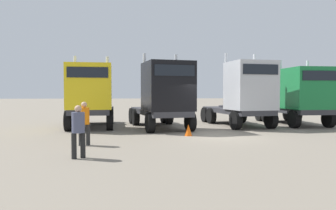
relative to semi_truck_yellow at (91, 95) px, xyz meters
The scene contains 8 objects.
ground 7.84m from the semi_truck_yellow, 31.68° to the right, with size 200.00×200.00×0.00m, color gray.
semi_truck_yellow is the anchor object (origin of this frame).
semi_truck_black 4.30m from the semi_truck_yellow, 13.85° to the right, with size 3.63×6.65×4.30m.
semi_truck_silver 9.08m from the semi_truck_yellow, ahead, with size 3.33×6.29×4.45m.
semi_truck_green 12.83m from the semi_truck_yellow, ahead, with size 2.74×6.04×4.15m.
visitor_in_hivis 6.15m from the semi_truck_yellow, 84.68° to the right, with size 0.49×0.49×1.71m.
visitor_with_camera 8.63m from the semi_truck_yellow, 84.88° to the right, with size 0.54×0.54×1.67m.
traffic_cone_far 6.52m from the semi_truck_yellow, 36.50° to the right, with size 0.36×0.36×0.56m, color #F2590C.
Camera 1 is at (-3.94, -14.67, 2.06)m, focal length 33.96 mm.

